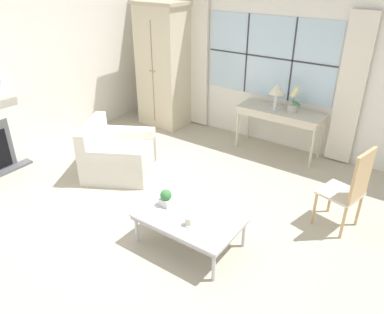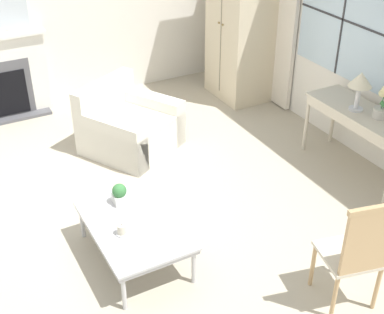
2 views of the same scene
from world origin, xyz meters
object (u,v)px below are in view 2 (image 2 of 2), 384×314
armoire (241,18)px  side_chair_wooden (358,250)px  armchair_upholstered (129,128)px  potted_plant_small (120,194)px  potted_orchid (383,103)px  console_table (363,119)px  pillar_candle (122,230)px  coffee_table (134,227)px  table_lamp (360,82)px

armoire → side_chair_wooden: armoire is taller
armchair_upholstered → potted_plant_small: 1.73m
potted_plant_small → potted_orchid: bearing=82.7°
console_table → pillar_candle: 2.98m
potted_orchid → potted_plant_small: 2.90m
armoire → pillar_candle: (2.66, -2.90, -0.72)m
console_table → potted_orchid: size_ratio=3.35×
console_table → coffee_table: bearing=-86.7°
armchair_upholstered → coffee_table: bearing=-21.4°
side_chair_wooden → pillar_candle: 1.95m
coffee_table → pillar_candle: bearing=-58.9°
pillar_candle → armoire: bearing=132.5°
table_lamp → potted_plant_small: 2.82m
armchair_upholstered → side_chair_wooden: (3.26, 0.58, 0.33)m
armchair_upholstered → coffee_table: size_ratio=1.14×
armoire → armchair_upholstered: armoire is taller
armchair_upholstered → pillar_candle: armchair_upholstered is taller
table_lamp → potted_plant_small: size_ratio=2.15×
console_table → potted_plant_small: bearing=-93.7°
potted_orchid → table_lamp: bearing=-159.9°
armoire → table_lamp: armoire is taller
potted_orchid → armchair_upholstered: potted_orchid is taller
console_table → potted_plant_small: size_ratio=6.90×
side_chair_wooden → potted_orchid: bearing=131.2°
armoire → coffee_table: 3.86m
table_lamp → armchair_upholstered: bearing=-129.2°
table_lamp → coffee_table: table_lamp is taller
potted_plant_small → side_chair_wooden: bearing=37.3°
coffee_table → pillar_candle: (0.09, -0.14, 0.08)m
table_lamp → potted_orchid: bearing=20.1°
coffee_table → armoire: bearing=133.0°
armchair_upholstered → side_chair_wooden: side_chair_wooden is taller
table_lamp → side_chair_wooden: table_lamp is taller
armoire → side_chair_wooden: bearing=-20.1°
armchair_upholstered → potted_plant_small: bearing=-25.2°
potted_orchid → potted_plant_small: potted_orchid is taller
armoire → side_chair_wooden: 4.23m
console_table → armchair_upholstered: size_ratio=1.07×
armoire → potted_plant_small: armoire is taller
potted_plant_small → table_lamp: bearing=87.9°
pillar_candle → side_chair_wooden: bearing=48.7°
armoire → pillar_candle: size_ratio=20.96×
armoire → pillar_candle: armoire is taller
coffee_table → table_lamp: bearing=95.1°
table_lamp → pillar_candle: size_ratio=3.98×
console_table → armchair_upholstered: (-1.73, -2.08, -0.40)m
coffee_table → potted_plant_small: size_ratio=5.64×
potted_plant_small → pillar_candle: potted_plant_small is taller
armoire → side_chair_wooden: size_ratio=2.13×
console_table → potted_orchid: potted_orchid is taller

